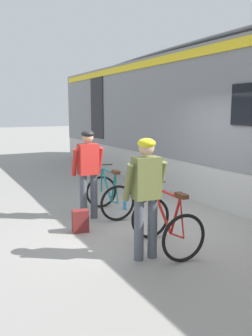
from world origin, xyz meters
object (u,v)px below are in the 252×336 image
Objects in this scene: bicycle_near_teal at (109,195)px; bicycle_far_red at (166,224)px; cyclist_near_in_red at (88,167)px; backpack_on_platform at (80,221)px; water_bottle_near_the_bikes at (125,205)px; cyclist_far_in_olive at (146,188)px.

bicycle_far_red is at bearing -90.98° from bicycle_near_teal.
bicycle_near_teal is at bearing 89.02° from bicycle_far_red.
cyclist_near_in_red reaches higher than bicycle_far_red.
cyclist_near_in_red reaches higher than backpack_on_platform.
cyclist_far_in_olive is at bearing -111.24° from water_bottle_near_the_bikes.
bicycle_near_teal is 2.11m from bicycle_far_red.
backpack_on_platform is (-0.43, -0.64, -0.85)m from cyclist_near_in_red.
cyclist_far_in_olive is 9.13× the size of water_bottle_near_the_bikes.
cyclist_far_in_olive is (0.01, -2.15, 0.00)m from cyclist_near_in_red.
cyclist_near_in_red is 1.35m from water_bottle_near_the_bikes.
water_bottle_near_the_bikes is (0.46, 2.22, -0.31)m from bicycle_far_red.
bicycle_near_teal is at bearing 48.85° from backpack_on_platform.
cyclist_far_in_olive is 0.81m from bicycle_far_red.
backpack_on_platform is (-0.89, 1.36, -0.20)m from bicycle_far_red.
water_bottle_near_the_bikes is at bearing 68.76° from cyclist_far_in_olive.
bicycle_far_red is at bearing -47.07° from backpack_on_platform.
bicycle_far_red is 1.64m from backpack_on_platform.
bicycle_near_teal reaches higher than water_bottle_near_the_bikes.
cyclist_near_in_red is at bearing 90.14° from cyclist_far_in_olive.
backpack_on_platform is 2.07× the size of water_bottle_near_the_bikes.
bicycle_near_teal is 1.21m from backpack_on_platform.
backpack_on_platform is (-0.93, -0.75, -0.20)m from bicycle_near_teal.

